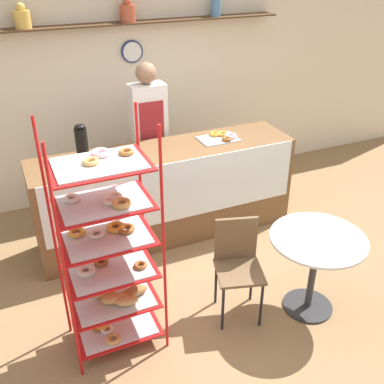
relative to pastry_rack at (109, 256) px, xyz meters
name	(u,v)px	position (x,y,z in m)	size (l,w,h in m)	color
ground_plane	(208,289)	(0.93, 0.24, -0.84)	(14.00, 14.00, 0.00)	olive
back_wall	(128,85)	(0.93, 2.52, 0.53)	(10.00, 0.30, 2.70)	beige
display_counter	(167,193)	(0.93, 1.28, -0.33)	(2.75, 0.65, 1.01)	brown
pastry_rack	(109,256)	(0.00, 0.00, 0.00)	(0.71, 0.50, 1.89)	#B71414
person_worker	(149,135)	(0.93, 1.78, 0.15)	(0.38, 0.23, 1.78)	#282833
cafe_table	(316,255)	(1.65, -0.33, -0.27)	(0.79, 0.79, 0.75)	#262628
cafe_chair	(237,258)	(1.05, -0.06, -0.30)	(0.47, 0.47, 0.88)	black
coffee_carafe	(82,143)	(0.12, 1.35, 0.36)	(0.12, 0.12, 0.37)	black
donut_tray_counter	(222,137)	(1.59, 1.31, 0.19)	(0.41, 0.30, 0.05)	silver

